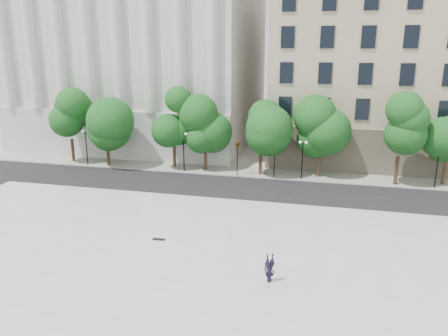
{
  "coord_description": "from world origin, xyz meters",
  "views": [
    {
      "loc": [
        8.31,
        -21.46,
        13.66
      ],
      "look_at": [
        0.94,
        10.0,
        4.44
      ],
      "focal_mm": 35.0,
      "sensor_mm": 36.0,
      "label": 1
    }
  ],
  "objects": [
    {
      "name": "street",
      "position": [
        0.0,
        18.0,
        0.01
      ],
      "size": [
        60.0,
        8.0,
        0.02
      ],
      "primitive_type": "cube",
      "color": "black",
      "rests_on": "ground"
    },
    {
      "name": "plaza",
      "position": [
        0.0,
        3.0,
        0.23
      ],
      "size": [
        44.0,
        22.0,
        0.45
      ],
      "primitive_type": "cube",
      "color": "silver",
      "rests_on": "ground"
    },
    {
      "name": "lamp_posts",
      "position": [
        0.18,
        22.6,
        2.96
      ],
      "size": [
        38.29,
        0.28,
        4.44
      ],
      "color": "black",
      "rests_on": "ground"
    },
    {
      "name": "street_trees",
      "position": [
        -2.58,
        23.51,
        5.05
      ],
      "size": [
        44.77,
        5.42,
        7.57
      ],
      "color": "#382619",
      "rests_on": "ground"
    },
    {
      "name": "ground",
      "position": [
        0.0,
        0.0,
        0.0
      ],
      "size": [
        160.0,
        160.0,
        0.0
      ],
      "primitive_type": "plane",
      "color": "#ABA8A1",
      "rests_on": "ground"
    },
    {
      "name": "building_east",
      "position": [
        20.0,
        38.91,
        11.14
      ],
      "size": [
        36.0,
        26.15,
        23.0
      ],
      "color": "#BAAD8E",
      "rests_on": "ground"
    },
    {
      "name": "traffic_light_west",
      "position": [
        -0.5,
        22.3,
        3.76
      ],
      "size": [
        1.02,
        1.92,
        4.26
      ],
      "color": "black",
      "rests_on": "ground"
    },
    {
      "name": "building_west",
      "position": [
        -17.0,
        38.57,
        12.89
      ],
      "size": [
        31.5,
        27.65,
        25.6
      ],
      "color": "silver",
      "rests_on": "ground"
    },
    {
      "name": "traffic_light_east",
      "position": [
        3.44,
        22.3,
        3.68
      ],
      "size": [
        1.02,
        1.69,
        4.18
      ],
      "color": "black",
      "rests_on": "ground"
    },
    {
      "name": "far_sidewalk",
      "position": [
        0.0,
        24.0,
        0.06
      ],
      "size": [
        60.0,
        4.0,
        0.12
      ],
      "primitive_type": "cube",
      "color": "#A9A89C",
      "rests_on": "ground"
    },
    {
      "name": "person_lying",
      "position": [
        5.75,
        0.94,
        0.69
      ],
      "size": [
        1.2,
        1.85,
        0.47
      ],
      "primitive_type": "imported",
      "rotation": [
        -1.54,
        0.0,
        0.36
      ],
      "color": "black",
      "rests_on": "plaza"
    },
    {
      "name": "skateboard",
      "position": [
        -2.51,
        4.71,
        0.49
      ],
      "size": [
        0.88,
        0.28,
        0.09
      ],
      "primitive_type": "cube",
      "rotation": [
        0.0,
        0.0,
        0.07
      ],
      "color": "black",
      "rests_on": "plaza"
    }
  ]
}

